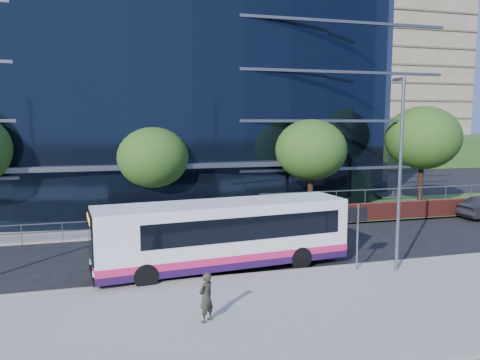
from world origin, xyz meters
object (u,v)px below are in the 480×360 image
object	(u,v)px
streetlight_east	(400,169)
pedestrian_b	(206,297)
tree_far_b	(153,158)
tree_far_c	(311,150)
city_bus	(226,234)
tree_dist_f	(425,136)
tree_far_d	(423,138)
tree_dist_e	(334,135)
street_sign	(358,223)

from	to	relation	value
streetlight_east	pedestrian_b	xyz separation A→B (m)	(-8.62, -2.87, -3.51)
tree_far_b	tree_far_c	xyz separation A→B (m)	(10.00, -0.50, 0.33)
streetlight_east	city_bus	xyz separation A→B (m)	(-6.72, 2.48, -2.88)
tree_dist_f	streetlight_east	distance (m)	55.74
tree_far_b	tree_dist_f	distance (m)	53.90
tree_far_d	city_bus	bearing A→B (deg)	-149.90
tree_far_c	tree_far_d	xyz separation A→B (m)	(9.00, 1.00, 0.65)
tree_far_b	pedestrian_b	xyz separation A→B (m)	(0.38, -14.54, -3.28)
tree_far_d	tree_dist_f	size ratio (longest dim) A/B	1.23
tree_far_b	city_bus	bearing A→B (deg)	-76.09
tree_far_c	tree_dist_e	world-z (taller)	same
pedestrian_b	tree_far_c	bearing A→B (deg)	-161.57
tree_far_b	streetlight_east	size ratio (longest dim) A/B	0.76
tree_dist_e	street_sign	bearing A→B (deg)	-115.12
tree_far_c	tree_far_b	bearing A→B (deg)	177.14
streetlight_east	tree_far_d	bearing A→B (deg)	50.60
street_sign	tree_far_d	xyz separation A→B (m)	(11.50, 11.59, 3.04)
tree_far_b	tree_dist_f	xyz separation A→B (m)	(43.00, 32.50, 0.00)
street_sign	tree_far_b	bearing A→B (deg)	124.08
city_bus	pedestrian_b	bearing A→B (deg)	-115.56
street_sign	tree_dist_f	size ratio (longest dim) A/B	0.46
tree_dist_e	streetlight_east	bearing A→B (deg)	-113.11
tree_far_b	streetlight_east	world-z (taller)	streetlight_east
tree_far_d	tree_far_b	bearing A→B (deg)	-178.49
pedestrian_b	streetlight_east	bearing A→B (deg)	161.24
street_sign	streetlight_east	xyz separation A→B (m)	(1.50, -0.59, 2.29)
tree_dist_e	tree_far_b	bearing A→B (deg)	-131.52
tree_dist_f	tree_far_b	bearing A→B (deg)	-142.92
tree_far_d	tree_dist_f	world-z (taller)	tree_far_d
tree_far_c	streetlight_east	xyz separation A→B (m)	(-1.00, -11.17, -0.10)
streetlight_east	tree_far_c	bearing A→B (deg)	84.89
tree_far_c	pedestrian_b	bearing A→B (deg)	-124.43
street_sign	tree_dist_e	bearing A→B (deg)	64.88
street_sign	tree_far_b	distance (m)	13.54
tree_far_c	tree_dist_e	xyz separation A→B (m)	(17.00, 31.00, 0.00)
streetlight_east	pedestrian_b	distance (m)	9.74
tree_far_b	tree_far_c	world-z (taller)	tree_far_c
city_bus	pedestrian_b	size ratio (longest dim) A/B	7.06
street_sign	city_bus	size ratio (longest dim) A/B	0.25
tree_far_d	city_bus	distance (m)	19.67
tree_far_d	tree_dist_e	xyz separation A→B (m)	(8.00, 30.00, -0.65)
tree_far_d	tree_dist_f	xyz separation A→B (m)	(24.00, 32.00, -0.98)
tree_far_d	street_sign	bearing A→B (deg)	-134.78
tree_far_c	city_bus	world-z (taller)	tree_far_c
tree_far_b	tree_dist_f	size ratio (longest dim) A/B	1.00
tree_far_c	tree_dist_f	size ratio (longest dim) A/B	1.08
street_sign	tree_dist_e	size ratio (longest dim) A/B	0.43
pedestrian_b	city_bus	bearing A→B (deg)	-146.72
street_sign	tree_dist_f	world-z (taller)	tree_dist_f
tree_far_b	tree_far_d	distance (m)	19.03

